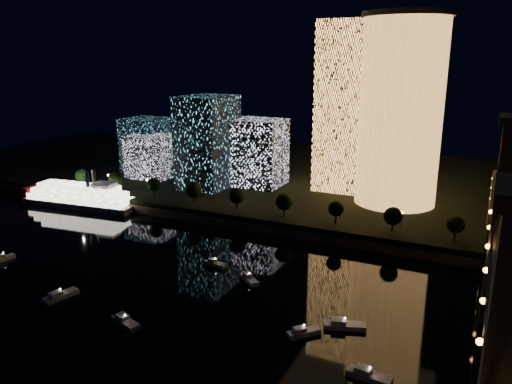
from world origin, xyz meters
TOP-DOWN VIEW (x-y plane):
  - ground at (0.00, 0.00)m, footprint 520.00×520.00m
  - far_bank at (0.00, 160.00)m, footprint 420.00×160.00m
  - seawall at (0.00, 82.00)m, footprint 420.00×6.00m
  - tower_cylindrical at (23.73, 124.42)m, footprint 34.00×34.00m
  - tower_rectangular at (-1.80, 138.09)m, footprint 22.89×22.89m
  - midrise_blocks at (-67.99, 122.01)m, footprint 87.37×38.92m
  - riverboat at (-103.07, 76.03)m, footprint 57.23×17.44m
  - motorboats at (-5.01, 9.70)m, footprint 125.81×81.68m
  - esplanade_trees at (-34.02, 88.00)m, footprint 166.02×6.89m
  - street_lamps at (-34.00, 94.00)m, footprint 132.70×0.70m

SIDE VIEW (x-z plane):
  - ground at x=0.00m, z-range 0.00..0.00m
  - motorboats at x=-5.01m, z-range -0.58..2.20m
  - seawall at x=0.00m, z-range 0.00..3.00m
  - far_bank at x=0.00m, z-range 0.00..5.00m
  - riverboat at x=-103.07m, z-range -4.13..12.84m
  - street_lamps at x=-34.00m, z-range 6.20..11.85m
  - esplanade_trees at x=-34.02m, z-range 6.00..14.95m
  - midrise_blocks at x=-67.99m, z-range 0.74..41.84m
  - tower_rectangular at x=-1.80m, z-range 5.00..77.83m
  - tower_cylindrical at x=23.73m, z-range 5.12..79.25m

